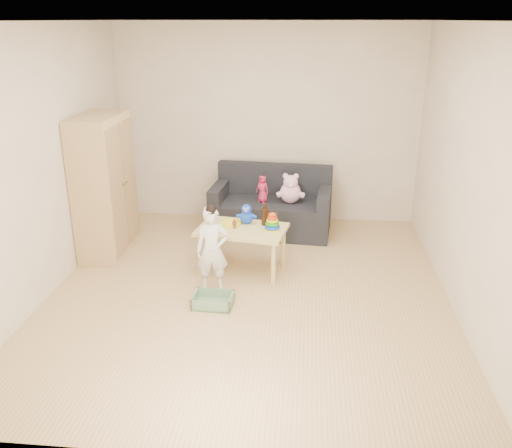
# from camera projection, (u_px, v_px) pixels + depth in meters

# --- Properties ---
(room) EXTENTS (4.50, 4.50, 4.50)m
(room) POSITION_uv_depth(u_px,v_px,m) (248.00, 169.00, 5.08)
(room) COLOR tan
(room) RESTS_ON ground
(wardrobe) EXTENTS (0.45, 0.90, 1.63)m
(wardrobe) POSITION_uv_depth(u_px,v_px,m) (104.00, 186.00, 6.21)
(wardrobe) COLOR tan
(wardrobe) RESTS_ON ground
(sofa) EXTENTS (1.57, 0.87, 0.42)m
(sofa) POSITION_uv_depth(u_px,v_px,m) (271.00, 216.00, 7.03)
(sofa) COLOR black
(sofa) RESTS_ON ground
(play_table) EXTENTS (1.02, 0.74, 0.49)m
(play_table) POSITION_uv_depth(u_px,v_px,m) (242.00, 249.00, 5.95)
(play_table) COLOR #E3CF7D
(play_table) RESTS_ON ground
(storage_bin) EXTENTS (0.39, 0.30, 0.11)m
(storage_bin) POSITION_uv_depth(u_px,v_px,m) (213.00, 300.00, 5.26)
(storage_bin) COLOR gray
(storage_bin) RESTS_ON ground
(toddler) EXTENTS (0.35, 0.25, 0.88)m
(toddler) POSITION_uv_depth(u_px,v_px,m) (212.00, 251.00, 5.41)
(toddler) COLOR white
(toddler) RESTS_ON ground
(pink_bear) EXTENTS (0.33, 0.30, 0.32)m
(pink_bear) POSITION_uv_depth(u_px,v_px,m) (290.00, 190.00, 6.84)
(pink_bear) COLOR #FFBBD3
(pink_bear) RESTS_ON sofa
(doll) EXTENTS (0.21, 0.18, 0.34)m
(doll) POSITION_uv_depth(u_px,v_px,m) (262.00, 189.00, 6.86)
(doll) COLOR #C8254D
(doll) RESTS_ON sofa
(ring_stacker) EXTENTS (0.17, 0.17, 0.19)m
(ring_stacker) POSITION_uv_depth(u_px,v_px,m) (272.00, 223.00, 5.78)
(ring_stacker) COLOR #FFF80D
(ring_stacker) RESTS_ON play_table
(brown_bottle) EXTENTS (0.08, 0.08, 0.24)m
(brown_bottle) POSITION_uv_depth(u_px,v_px,m) (265.00, 216.00, 5.92)
(brown_bottle) COLOR black
(brown_bottle) RESTS_ON play_table
(blue_plush) EXTENTS (0.23, 0.21, 0.23)m
(blue_plush) POSITION_uv_depth(u_px,v_px,m) (247.00, 214.00, 5.96)
(blue_plush) COLOR blue
(blue_plush) RESTS_ON play_table
(wooden_figure) EXTENTS (0.05, 0.04, 0.11)m
(wooden_figure) POSITION_uv_depth(u_px,v_px,m) (234.00, 224.00, 5.83)
(wooden_figure) COLOR brown
(wooden_figure) RESTS_ON play_table
(yellow_book) EXTENTS (0.24, 0.24, 0.02)m
(yellow_book) POSITION_uv_depth(u_px,v_px,m) (231.00, 223.00, 5.98)
(yellow_book) COLOR yellow
(yellow_book) RESTS_ON play_table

